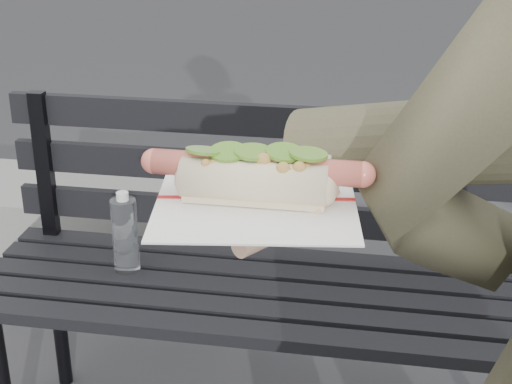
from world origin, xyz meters
TOP-DOWN VIEW (x-y plane):
  - park_bench at (-0.07, 1.00)m, footprint 1.50×0.44m
  - concrete_block at (-0.88, 1.62)m, footprint 1.20×0.40m
  - held_hotdog at (0.22, 0.05)m, footprint 0.63×0.30m

SIDE VIEW (x-z plane):
  - concrete_block at x=-0.88m, z-range 0.00..0.40m
  - park_bench at x=-0.07m, z-range 0.08..0.96m
  - held_hotdog at x=0.22m, z-range 1.07..1.27m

